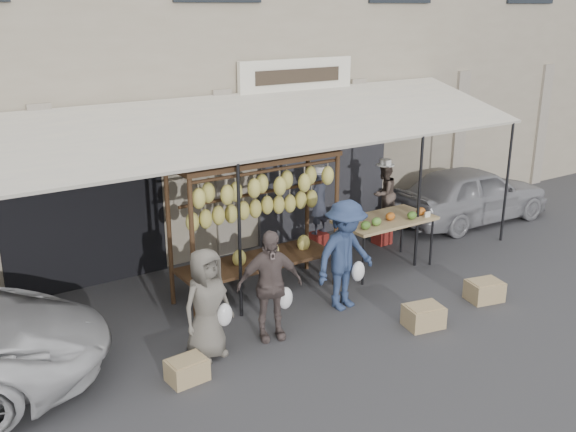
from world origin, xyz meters
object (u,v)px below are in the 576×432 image
(customer_mid, at_px, (270,285))
(banana_rack, at_px, (257,200))
(sedan, at_px, (471,194))
(crate_near_b, at_px, (484,291))
(vendor_right, at_px, (384,194))
(produce_table, at_px, (386,221))
(customer_right, at_px, (345,255))
(crate_near_a, at_px, (423,316))
(vendor_left, at_px, (319,202))
(customer_left, at_px, (207,304))
(crate_far, at_px, (187,370))

(customer_mid, bearing_deg, banana_rack, 81.24)
(customer_mid, relative_size, sedan, 0.44)
(banana_rack, height_order, crate_near_b, banana_rack)
(vendor_right, bearing_deg, customer_mid, 12.91)
(vendor_right, bearing_deg, produce_table, 36.35)
(customer_right, bearing_deg, sedan, 12.52)
(vendor_right, bearing_deg, crate_near_a, 44.23)
(produce_table, relative_size, vendor_left, 1.44)
(produce_table, height_order, vendor_right, vendor_right)
(banana_rack, distance_m, customer_left, 2.10)
(customer_mid, xyz_separation_m, crate_near_b, (3.39, -0.84, -0.62))
(vendor_left, xyz_separation_m, customer_left, (-3.34, -2.16, -0.24))
(customer_right, relative_size, crate_near_b, 3.26)
(customer_left, relative_size, sedan, 0.42)
(banana_rack, height_order, customer_mid, banana_rack)
(vendor_right, height_order, customer_right, customer_right)
(crate_far, bearing_deg, customer_right, 10.58)
(crate_near_b, height_order, sedan, sedan)
(customer_left, distance_m, crate_near_a, 3.12)
(banana_rack, height_order, sedan, banana_rack)
(produce_table, height_order, customer_right, customer_right)
(banana_rack, relative_size, customer_left, 1.75)
(banana_rack, bearing_deg, vendor_right, 12.18)
(produce_table, height_order, crate_near_b, produce_table)
(produce_table, height_order, vendor_left, vendor_left)
(banana_rack, height_order, customer_right, banana_rack)
(produce_table, relative_size, crate_near_a, 3.27)
(vendor_right, xyz_separation_m, customer_left, (-4.66, -1.91, -0.25))
(customer_right, height_order, sedan, customer_right)
(customer_right, relative_size, crate_far, 3.64)
(banana_rack, relative_size, customer_mid, 1.68)
(produce_table, distance_m, vendor_right, 1.23)
(crate_near_a, distance_m, crate_near_b, 1.41)
(customer_left, relative_size, crate_far, 3.21)
(customer_right, xyz_separation_m, crate_far, (-2.84, -0.53, -0.70))
(produce_table, height_order, sedan, sedan)
(customer_right, bearing_deg, banana_rack, 121.08)
(vendor_left, distance_m, customer_mid, 3.26)
(sedan, bearing_deg, customer_left, 107.79)
(customer_left, bearing_deg, vendor_right, 9.71)
(customer_mid, bearing_deg, vendor_right, 42.95)
(banana_rack, distance_m, crate_far, 2.92)
(produce_table, bearing_deg, customer_mid, -161.74)
(vendor_right, bearing_deg, customer_right, 22.86)
(crate_near_a, relative_size, crate_far, 1.12)
(customer_left, xyz_separation_m, crate_far, (-0.48, -0.38, -0.60))
(banana_rack, bearing_deg, customer_mid, -114.42)
(vendor_left, bearing_deg, customer_right, 49.39)
(customer_left, height_order, sedan, customer_left)
(customer_mid, distance_m, sedan, 6.48)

